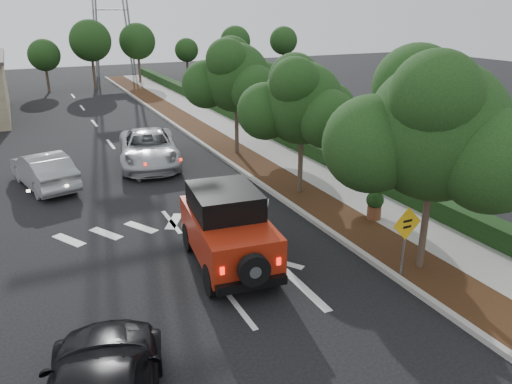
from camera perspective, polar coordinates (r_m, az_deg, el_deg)
ground at (r=13.19m, az=-2.11°, el=-12.98°), size 120.00×120.00×0.00m
curb at (r=24.93m, az=-3.38°, el=3.61°), size 0.20×70.00×0.15m
planting_strip at (r=25.30m, az=-1.28°, el=3.86°), size 1.80×70.00×0.12m
sidewalk at (r=26.11m, az=2.54°, el=4.37°), size 2.00×70.00×0.12m
hedge at (r=26.68m, az=5.22°, el=5.41°), size 0.80×70.00×0.80m
transmission_tower at (r=59.50m, az=-15.64°, el=12.65°), size 7.00×4.00×28.00m
street_tree_near at (r=15.61m, az=18.11°, el=-8.41°), size 3.80×3.80×5.92m
street_tree_mid at (r=20.68m, az=4.98°, el=-0.23°), size 3.20×3.20×5.32m
street_tree_far at (r=26.20m, az=-2.18°, el=4.29°), size 3.40×3.40×5.62m
red_jeep at (r=14.75m, az=-3.43°, el=-3.97°), size 2.44×4.68×2.32m
silver_suv_ahead at (r=24.83m, az=-12.16°, el=4.90°), size 3.77×6.31×1.64m
silver_sedan_oncoming at (r=23.05m, az=-23.11°, el=2.34°), size 2.64×4.84×1.51m
speed_hump_sign at (r=14.39m, az=16.75°, el=-4.42°), size 0.97×0.08×2.06m
terracotta_planter at (r=18.23m, az=13.43°, el=-1.16°), size 0.62×0.62×1.09m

